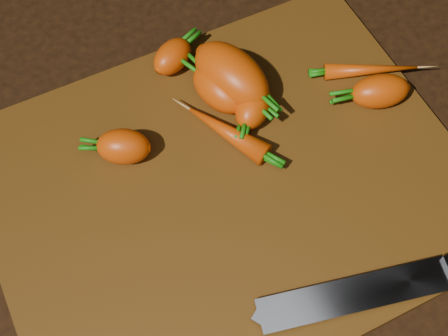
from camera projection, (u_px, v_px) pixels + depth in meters
name	position (u px, v px, depth m)	size (l,w,h in m)	color
ground	(228.00, 191.00, 0.68)	(2.00, 2.00, 0.01)	black
cutting_board	(228.00, 186.00, 0.67)	(0.50, 0.40, 0.01)	#4E2D0B
carrot_0	(123.00, 147.00, 0.66)	(0.06, 0.04, 0.04)	#CB440B
carrot_1	(231.00, 75.00, 0.70)	(0.10, 0.06, 0.06)	#CB440B
carrot_2	(219.00, 89.00, 0.70)	(0.07, 0.04, 0.04)	#CB440B
carrot_3	(253.00, 107.00, 0.69)	(0.06, 0.04, 0.04)	#CB440B
carrot_4	(172.00, 57.00, 0.73)	(0.05, 0.04, 0.04)	#CB440B
carrot_5	(380.00, 91.00, 0.70)	(0.07, 0.04, 0.04)	#CB440B
carrot_6	(371.00, 70.00, 0.73)	(0.11, 0.02, 0.02)	#CB440B
carrot_7	(227.00, 132.00, 0.68)	(0.10, 0.03, 0.03)	#CB440B
knife	(374.00, 290.00, 0.60)	(0.31, 0.10, 0.02)	gray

